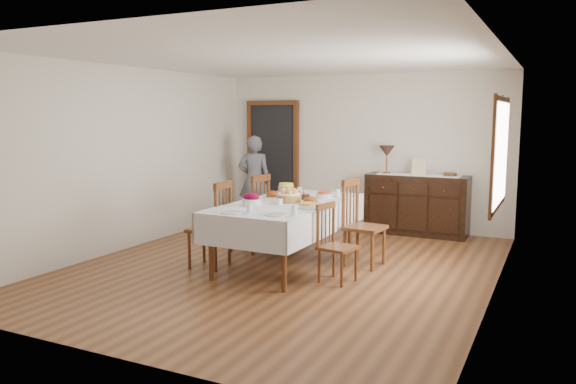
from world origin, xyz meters
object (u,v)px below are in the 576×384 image
at_px(chair_left_near, 213,224).
at_px(chair_right_near, 334,242).
at_px(chair_left_far, 252,213).
at_px(sideboard, 417,205).
at_px(person, 254,177).
at_px(chair_right_far, 361,222).
at_px(dining_table, 287,210).
at_px(table_lamp, 387,152).

xyz_separation_m(chair_left_near, chair_right_near, (1.59, 0.11, -0.10)).
distance_m(chair_left_near, chair_left_far, 0.95).
distance_m(chair_right_near, sideboard, 3.02).
distance_m(chair_right_near, person, 3.64).
relative_size(chair_right_far, sideboard, 0.69).
bearing_deg(chair_right_near, chair_right_far, 8.69).
bearing_deg(chair_left_near, dining_table, 118.25).
relative_size(chair_right_near, table_lamp, 1.97).
relative_size(chair_right_near, chair_right_far, 0.82).
relative_size(chair_right_far, table_lamp, 2.41).
height_order(sideboard, person, person).
bearing_deg(person, chair_left_near, 84.76).
bearing_deg(chair_right_far, chair_left_near, 125.82).
height_order(chair_right_far, sideboard, chair_right_far).
height_order(dining_table, chair_right_near, chair_right_near).
height_order(chair_left_far, table_lamp, table_lamp).
bearing_deg(table_lamp, chair_left_near, -113.30).
xyz_separation_m(sideboard, table_lamp, (-0.51, -0.04, 0.84)).
relative_size(chair_left_far, chair_right_near, 1.21).
relative_size(sideboard, table_lamp, 3.49).
xyz_separation_m(chair_left_far, sideboard, (1.81, 2.17, -0.07)).
bearing_deg(dining_table, person, 129.06).
bearing_deg(sideboard, chair_right_far, -95.27).
xyz_separation_m(dining_table, chair_left_near, (-0.78, -0.52, -0.17)).
distance_m(chair_right_far, sideboard, 2.22).
relative_size(dining_table, chair_left_far, 2.19).
xyz_separation_m(chair_left_near, person, (-0.94, 2.71, 0.28)).
distance_m(chair_left_near, chair_right_near, 1.59).
distance_m(dining_table, sideboard, 2.82).
bearing_deg(chair_right_near, chair_left_far, 73.68).
distance_m(chair_left_far, person, 2.02).
bearing_deg(chair_right_far, person, 61.48).
xyz_separation_m(chair_left_near, table_lamp, (1.33, 3.09, 0.76)).
distance_m(dining_table, table_lamp, 2.69).
bearing_deg(dining_table, chair_left_far, 151.13).
relative_size(chair_left_near, chair_right_near, 1.21).
xyz_separation_m(chair_left_far, table_lamp, (1.31, 2.13, 0.77)).
height_order(chair_left_near, person, person).
height_order(chair_left_far, chair_right_near, chair_left_far).
xyz_separation_m(person, table_lamp, (2.26, 0.37, 0.49)).
relative_size(chair_left_far, person, 0.66).
relative_size(chair_left_far, sideboard, 0.68).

